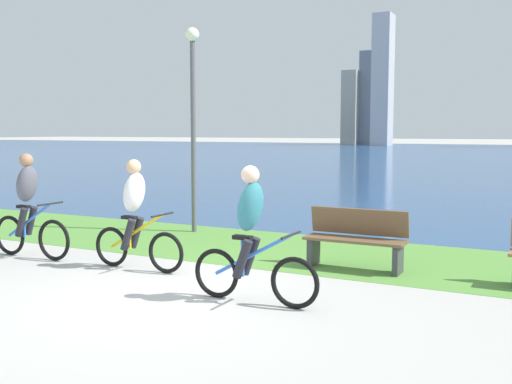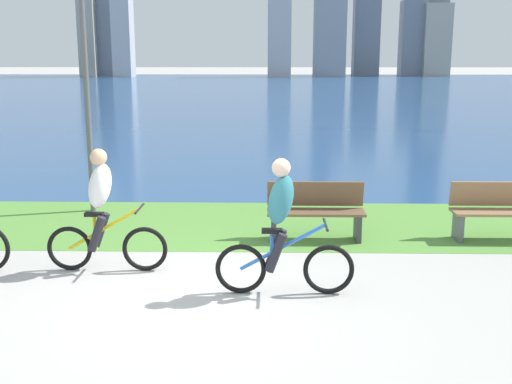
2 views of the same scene
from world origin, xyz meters
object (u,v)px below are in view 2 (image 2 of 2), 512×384
(cyclist_lead, at_px, (282,227))
(cyclist_trailing, at_px, (102,210))
(bench_far_along_path, at_px, (316,211))
(bench_near_path, at_px, (500,211))
(lamppost_tall, at_px, (85,64))

(cyclist_lead, relative_size, cyclist_trailing, 1.01)
(cyclist_lead, relative_size, bench_far_along_path, 1.11)
(bench_near_path, relative_size, lamppost_tall, 0.37)
(cyclist_lead, distance_m, cyclist_trailing, 2.46)
(cyclist_trailing, distance_m, lamppost_tall, 3.88)
(lamppost_tall, bearing_deg, cyclist_lead, -49.59)
(cyclist_lead, height_order, lamppost_tall, lamppost_tall)
(cyclist_lead, bearing_deg, lamppost_tall, 130.41)
(cyclist_trailing, distance_m, bench_near_path, 5.99)
(cyclist_trailing, bearing_deg, bench_near_path, 15.20)
(cyclist_lead, height_order, bench_near_path, cyclist_lead)
(cyclist_lead, bearing_deg, bench_far_along_path, 76.01)
(bench_far_along_path, height_order, lamppost_tall, lamppost_tall)
(cyclist_lead, distance_m, bench_far_along_path, 2.38)
(bench_near_path, height_order, lamppost_tall, lamppost_tall)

